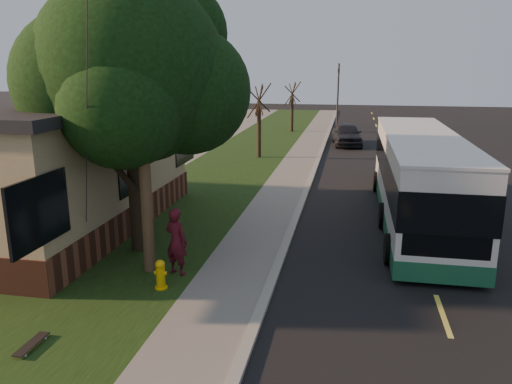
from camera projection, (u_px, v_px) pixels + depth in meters
ground at (265, 300)px, 11.79m from camera, size 120.00×120.00×0.00m
road at (402, 199)px, 20.57m from camera, size 8.00×80.00×0.01m
curb at (305, 193)px, 21.29m from camera, size 0.25×80.00×0.12m
sidewalk at (282, 193)px, 21.48m from camera, size 2.00×80.00×0.08m
grass_verge at (204, 189)px, 22.12m from camera, size 5.00×80.00×0.07m
building_lot at (4, 180)px, 23.95m from camera, size 15.00×80.00×0.04m
fire_hydrant at (161, 274)px, 12.16m from camera, size 0.32×0.32×0.74m
utility_pole at (140, 97)px, 12.19m from camera, size 2.86×3.21×9.07m
leafy_tree at (134, 73)px, 13.79m from camera, size 6.30×6.00×7.80m
bare_tree_near at (259, 122)px, 29.02m from camera, size 1.38×1.21×4.31m
bare_tree_far at (292, 108)px, 40.38m from camera, size 1.38×1.21×4.03m
traffic_signal at (338, 91)px, 43.26m from camera, size 0.18×0.22×5.50m
transit_bus at (419, 176)px, 17.27m from camera, size 2.64×11.43×3.09m
skateboarder at (176, 241)px, 12.88m from camera, size 0.76×0.63×1.80m
skateboard_main at (31, 344)px, 9.67m from camera, size 0.23×0.90×0.08m
dumpster at (19, 220)px, 15.63m from camera, size 1.76×1.59×1.27m
distant_car at (347, 134)px, 34.21m from camera, size 2.34×4.68×1.53m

